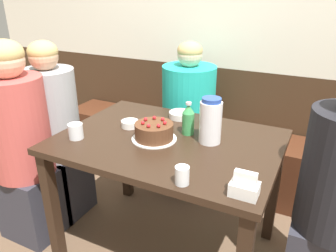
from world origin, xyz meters
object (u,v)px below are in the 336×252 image
at_px(bowl_soup_white, 130,124).
at_px(person_grey_tee, 22,148).
at_px(bowl_rice_small, 180,115).
at_px(person_pale_blue_shirt, 55,137).
at_px(water_pitcher, 211,121).
at_px(glass_tumbler_short, 182,175).
at_px(person_dark_striped, 188,120).
at_px(birthday_cake, 154,132).
at_px(bench_seat, 214,157).
at_px(person_teal_shirt, 336,201).
at_px(napkin_holder, 245,187).
at_px(soju_bottle, 188,119).
at_px(glass_water_tall, 76,131).

distance_m(bowl_soup_white, person_grey_tee, 0.66).
relative_size(bowl_rice_small, person_pale_blue_shirt, 0.12).
relative_size(water_pitcher, glass_tumbler_short, 3.08).
xyz_separation_m(bowl_soup_white, person_dark_striped, (0.10, 0.64, -0.19)).
distance_m(birthday_cake, person_dark_striped, 0.76).
bearing_deg(bench_seat, bowl_rice_small, -97.36).
height_order(birthday_cake, bowl_soup_white, birthday_cake).
xyz_separation_m(bench_seat, bowl_soup_white, (-0.27, -0.78, 0.53)).
relative_size(bowl_rice_small, person_dark_striped, 0.12).
bearing_deg(person_grey_tee, bowl_soup_white, 27.55).
distance_m(person_teal_shirt, person_pale_blue_shirt, 1.68).
height_order(bowl_rice_small, person_pale_blue_shirt, person_pale_blue_shirt).
relative_size(napkin_holder, bowl_rice_small, 0.78).
bearing_deg(napkin_holder, soju_bottle, 134.29).
xyz_separation_m(bench_seat, napkin_holder, (0.49, -1.16, 0.55)).
relative_size(person_grey_tee, person_dark_striped, 1.08).
relative_size(person_teal_shirt, person_grey_tee, 0.98).
relative_size(bowl_soup_white, person_pale_blue_shirt, 0.08).
distance_m(bowl_soup_white, glass_water_tall, 0.31).
xyz_separation_m(bowl_soup_white, glass_water_tall, (-0.17, -0.26, 0.02)).
bearing_deg(glass_water_tall, person_grey_tee, -174.27).
bearing_deg(napkin_holder, person_teal_shirt, 46.43).
bearing_deg(person_pale_blue_shirt, bench_seat, 44.25).
xyz_separation_m(water_pitcher, person_dark_striped, (-0.38, 0.62, -0.29)).
height_order(glass_water_tall, person_pale_blue_shirt, person_pale_blue_shirt).
bearing_deg(bowl_rice_small, person_grey_tee, -144.13).
bearing_deg(soju_bottle, person_teal_shirt, -5.11).
distance_m(soju_bottle, person_teal_shirt, 0.81).
xyz_separation_m(glass_water_tall, person_pale_blue_shirt, (-0.40, 0.22, -0.21)).
height_order(bowl_soup_white, glass_tumbler_short, glass_tumbler_short).
height_order(person_pale_blue_shirt, person_grey_tee, person_grey_tee).
relative_size(bench_seat, birthday_cake, 11.17).
height_order(soju_bottle, person_grey_tee, person_grey_tee).
bearing_deg(bench_seat, water_pitcher, -74.63).
bearing_deg(bowl_rice_small, napkin_holder, -48.54).
xyz_separation_m(napkin_holder, bowl_soup_white, (-0.76, 0.37, -0.02)).
bearing_deg(birthday_cake, person_dark_striped, 98.59).
xyz_separation_m(glass_tumbler_short, person_dark_striped, (-0.42, 1.04, -0.21)).
relative_size(bowl_rice_small, glass_tumbler_short, 1.80).
bearing_deg(person_pale_blue_shirt, birthday_cake, -3.57).
bearing_deg(bowl_rice_small, glass_water_tall, -125.87).
bearing_deg(birthday_cake, person_pale_blue_shirt, 176.43).
distance_m(water_pitcher, soju_bottle, 0.15).
height_order(napkin_holder, person_dark_striped, person_dark_striped).
bearing_deg(bowl_rice_small, birthday_cake, -89.30).
bearing_deg(bench_seat, bowl_soup_white, -108.95).
bearing_deg(person_pale_blue_shirt, glass_tumbler_short, -18.82).
height_order(soju_bottle, person_teal_shirt, person_teal_shirt).
bearing_deg(bowl_rice_small, person_pale_blue_shirt, -159.00).
xyz_separation_m(soju_bottle, glass_water_tall, (-0.51, -0.32, -0.05)).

